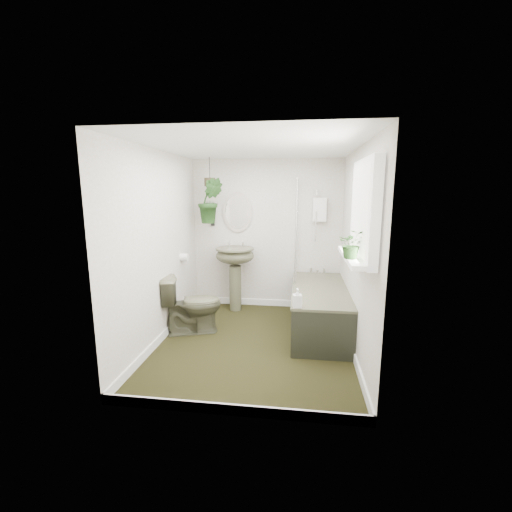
# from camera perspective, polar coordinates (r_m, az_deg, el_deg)

# --- Properties ---
(floor) EXTENTS (2.30, 2.80, 0.02)m
(floor) POSITION_cam_1_polar(r_m,az_deg,el_deg) (4.32, -0.27, -14.32)
(floor) COLOR black
(floor) RESTS_ON ground
(ceiling) EXTENTS (2.30, 2.80, 0.02)m
(ceiling) POSITION_cam_1_polar(r_m,az_deg,el_deg) (3.94, -0.30, 17.87)
(ceiling) COLOR white
(ceiling) RESTS_ON ground
(wall_back) EXTENTS (2.30, 0.02, 2.30)m
(wall_back) POSITION_cam_1_polar(r_m,az_deg,el_deg) (5.36, 1.76, 3.57)
(wall_back) COLOR silver
(wall_back) RESTS_ON ground
(wall_front) EXTENTS (2.30, 0.02, 2.30)m
(wall_front) POSITION_cam_1_polar(r_m,az_deg,el_deg) (2.61, -4.47, -4.25)
(wall_front) COLOR silver
(wall_front) RESTS_ON ground
(wall_left) EXTENTS (0.02, 2.80, 2.30)m
(wall_left) POSITION_cam_1_polar(r_m,az_deg,el_deg) (4.28, -15.86, 1.32)
(wall_left) COLOR silver
(wall_left) RESTS_ON ground
(wall_right) EXTENTS (0.02, 2.80, 2.30)m
(wall_right) POSITION_cam_1_polar(r_m,az_deg,el_deg) (3.99, 16.48, 0.60)
(wall_right) COLOR silver
(wall_right) RESTS_ON ground
(skirting) EXTENTS (2.30, 2.80, 0.10)m
(skirting) POSITION_cam_1_polar(r_m,az_deg,el_deg) (4.30, -0.27, -13.60)
(skirting) COLOR white
(skirting) RESTS_ON floor
(bathtub) EXTENTS (0.72, 1.72, 0.58)m
(bathtub) POSITION_cam_1_polar(r_m,az_deg,el_deg) (4.65, 10.52, -8.67)
(bathtub) COLOR #4C4E38
(bathtub) RESTS_ON floor
(bath_screen) EXTENTS (0.04, 0.72, 1.40)m
(bath_screen) POSITION_cam_1_polar(r_m,az_deg,el_deg) (4.90, 6.77, 4.35)
(bath_screen) COLOR silver
(bath_screen) RESTS_ON bathtub
(shower_box) EXTENTS (0.20, 0.10, 0.35)m
(shower_box) POSITION_cam_1_polar(r_m,az_deg,el_deg) (5.23, 10.54, 7.62)
(shower_box) COLOR white
(shower_box) RESTS_ON wall_back
(oval_mirror) EXTENTS (0.46, 0.03, 0.62)m
(oval_mirror) POSITION_cam_1_polar(r_m,az_deg,el_deg) (5.35, -3.11, 7.32)
(oval_mirror) COLOR #B7AA9D
(oval_mirror) RESTS_ON wall_back
(wall_sconce) EXTENTS (0.04, 0.04, 0.22)m
(wall_sconce) POSITION_cam_1_polar(r_m,az_deg,el_deg) (5.43, -7.29, 6.24)
(wall_sconce) COLOR black
(wall_sconce) RESTS_ON wall_back
(toilet_roll_holder) EXTENTS (0.11, 0.11, 0.11)m
(toilet_roll_holder) POSITION_cam_1_polar(r_m,az_deg,el_deg) (4.94, -11.89, -0.20)
(toilet_roll_holder) COLOR white
(toilet_roll_holder) RESTS_ON wall_left
(window_recess) EXTENTS (0.08, 1.00, 0.90)m
(window_recess) POSITION_cam_1_polar(r_m,az_deg,el_deg) (3.23, 17.62, 7.18)
(window_recess) COLOR white
(window_recess) RESTS_ON wall_right
(window_sill) EXTENTS (0.18, 1.00, 0.04)m
(window_sill) POSITION_cam_1_polar(r_m,az_deg,el_deg) (3.27, 16.00, -0.12)
(window_sill) COLOR white
(window_sill) RESTS_ON wall_right
(window_blinds) EXTENTS (0.01, 0.86, 0.76)m
(window_blinds) POSITION_cam_1_polar(r_m,az_deg,el_deg) (3.22, 16.83, 7.22)
(window_blinds) COLOR white
(window_blinds) RESTS_ON wall_right
(toilet) EXTENTS (0.84, 0.65, 0.76)m
(toilet) POSITION_cam_1_polar(r_m,az_deg,el_deg) (4.56, -10.64, -7.86)
(toilet) COLOR #4C4E38
(toilet) RESTS_ON floor
(pedestal_sink) EXTENTS (0.62, 0.54, 0.99)m
(pedestal_sink) POSITION_cam_1_polar(r_m,az_deg,el_deg) (5.27, -3.48, -3.84)
(pedestal_sink) COLOR #4C4E38
(pedestal_sink) RESTS_ON floor
(sill_plant) EXTENTS (0.24, 0.21, 0.25)m
(sill_plant) POSITION_cam_1_polar(r_m,az_deg,el_deg) (3.06, 15.71, 1.95)
(sill_plant) COLOR black
(sill_plant) RESTS_ON window_sill
(hanging_plant) EXTENTS (0.41, 0.36, 0.65)m
(hanging_plant) POSITION_cam_1_polar(r_m,az_deg,el_deg) (5.08, -7.62, 9.11)
(hanging_plant) COLOR black
(hanging_plant) RESTS_ON ceiling
(soap_bottle) EXTENTS (0.11, 0.11, 0.21)m
(soap_bottle) POSITION_cam_1_polar(r_m,az_deg,el_deg) (3.76, 6.89, -6.93)
(soap_bottle) COLOR #323030
(soap_bottle) RESTS_ON bathtub
(hanging_pot) EXTENTS (0.16, 0.16, 0.12)m
(hanging_pot) POSITION_cam_1_polar(r_m,az_deg,el_deg) (5.08, -7.70, 12.12)
(hanging_pot) COLOR #322A1A
(hanging_pot) RESTS_ON ceiling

